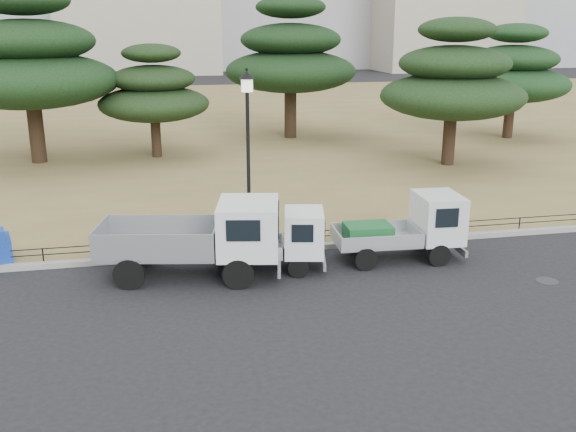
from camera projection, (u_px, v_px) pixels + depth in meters
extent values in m
plane|color=black|center=(303.00, 283.00, 17.19)|extent=(220.00, 220.00, 0.00)
cube|color=olive|center=(207.00, 121.00, 45.88)|extent=(120.00, 56.00, 0.15)
cube|color=gray|center=(284.00, 249.00, 19.60)|extent=(120.00, 0.25, 0.16)
cylinder|color=black|center=(238.00, 274.00, 16.71)|extent=(0.84, 0.32, 0.82)
cylinder|color=black|center=(242.00, 251.00, 18.43)|extent=(0.84, 0.32, 0.82)
cylinder|color=black|center=(129.00, 275.00, 16.68)|extent=(0.84, 0.32, 0.82)
cylinder|color=black|center=(143.00, 251.00, 18.40)|extent=(0.84, 0.32, 0.82)
cube|color=#2D2D30|center=(190.00, 255.00, 17.50)|extent=(4.70, 1.85, 0.14)
cube|color=gray|center=(158.00, 238.00, 17.35)|extent=(3.48, 2.39, 0.80)
cube|color=silver|center=(248.00, 227.00, 17.29)|extent=(1.95, 2.23, 1.41)
cylinder|color=black|center=(298.00, 268.00, 17.51)|extent=(0.59, 0.27, 0.57)
cylinder|color=black|center=(298.00, 252.00, 18.71)|extent=(0.59, 0.27, 0.57)
cylinder|color=black|center=(229.00, 267.00, 17.52)|extent=(0.59, 0.27, 0.57)
cylinder|color=black|center=(233.00, 252.00, 18.72)|extent=(0.59, 0.27, 0.57)
cube|color=#2D2D30|center=(265.00, 255.00, 18.08)|extent=(3.16, 1.33, 0.13)
cube|color=silver|center=(245.00, 246.00, 18.00)|extent=(2.34, 1.71, 0.38)
cube|color=silver|center=(304.00, 232.00, 17.88)|extent=(1.34, 1.60, 1.23)
cube|color=#1C6322|center=(238.00, 243.00, 17.98)|extent=(1.32, 1.07, 0.42)
cylinder|color=black|center=(439.00, 255.00, 18.35)|extent=(0.66, 0.20, 0.65)
cylinder|color=black|center=(421.00, 239.00, 19.71)|extent=(0.66, 0.20, 0.65)
cylinder|color=black|center=(366.00, 259.00, 18.02)|extent=(0.66, 0.20, 0.65)
cylinder|color=black|center=(353.00, 243.00, 19.39)|extent=(0.66, 0.20, 0.65)
cube|color=#2D2D30|center=(396.00, 244.00, 18.83)|extent=(3.53, 0.97, 0.15)
cube|color=#A4A5AB|center=(376.00, 235.00, 18.65)|extent=(2.48, 1.59, 0.43)
cube|color=silver|center=(438.00, 217.00, 18.80)|extent=(1.29, 1.66, 1.37)
cube|color=#195A2A|center=(368.00, 232.00, 18.58)|extent=(1.37, 1.02, 0.48)
cylinder|color=black|center=(250.00, 243.00, 19.65)|extent=(0.40, 0.40, 0.14)
cylinder|color=black|center=(248.00, 169.00, 18.98)|extent=(0.11, 0.11, 4.52)
cylinder|color=white|center=(247.00, 85.00, 18.29)|extent=(0.36, 0.36, 0.36)
cone|color=black|center=(247.00, 75.00, 18.20)|extent=(0.47, 0.47, 0.23)
cylinder|color=black|center=(283.00, 239.00, 19.67)|extent=(38.00, 0.03, 0.03)
cylinder|color=black|center=(283.00, 233.00, 19.62)|extent=(38.00, 0.03, 0.03)
cylinder|color=black|center=(283.00, 239.00, 19.67)|extent=(0.04, 0.04, 0.40)
cylinder|color=#2D2D30|center=(547.00, 281.00, 17.33)|extent=(0.60, 0.60, 0.01)
cylinder|color=black|center=(36.00, 129.00, 31.23)|extent=(0.73, 0.73, 3.24)
ellipsoid|color=black|center=(31.00, 80.00, 30.56)|extent=(8.31, 8.31, 2.66)
ellipsoid|color=black|center=(26.00, 41.00, 30.04)|extent=(6.35, 6.35, 2.03)
ellipsoid|color=black|center=(22.00, 0.00, 29.52)|extent=(4.38, 4.38, 1.40)
cylinder|color=black|center=(156.00, 135.00, 32.70)|extent=(0.50, 0.50, 2.20)
ellipsoid|color=black|center=(154.00, 104.00, 32.24)|extent=(5.55, 5.55, 1.78)
ellipsoid|color=black|center=(153.00, 79.00, 31.89)|extent=(4.24, 4.24, 1.36)
ellipsoid|color=black|center=(151.00, 53.00, 31.54)|extent=(2.93, 2.93, 0.94)
cylinder|color=black|center=(290.00, 111.00, 38.23)|extent=(0.72, 0.72, 3.19)
ellipsoid|color=black|center=(290.00, 71.00, 37.57)|extent=(7.67, 7.67, 2.46)
ellipsoid|color=black|center=(290.00, 40.00, 37.06)|extent=(5.86, 5.86, 1.88)
ellipsoid|color=black|center=(291.00, 7.00, 36.55)|extent=(4.05, 4.05, 1.29)
cylinder|color=black|center=(449.00, 137.00, 30.79)|extent=(0.60, 0.60, 2.68)
ellipsoid|color=black|center=(452.00, 96.00, 30.24)|extent=(6.81, 6.81, 2.18)
ellipsoid|color=black|center=(454.00, 63.00, 29.80)|extent=(5.20, 5.20, 1.66)
ellipsoid|color=black|center=(457.00, 30.00, 29.37)|extent=(3.59, 3.59, 1.15)
cylinder|color=black|center=(509.00, 116.00, 38.21)|extent=(0.58, 0.58, 2.58)
ellipsoid|color=#163317|center=(512.00, 84.00, 37.67)|extent=(6.59, 6.59, 2.11)
ellipsoid|color=#163317|center=(515.00, 59.00, 37.26)|extent=(5.03, 5.03, 1.61)
ellipsoid|color=#163317|center=(517.00, 33.00, 36.84)|extent=(3.48, 3.48, 1.11)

